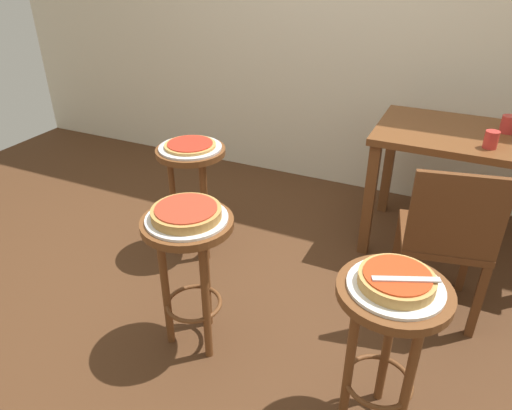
{
  "coord_description": "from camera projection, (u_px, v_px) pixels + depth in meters",
  "views": [
    {
      "loc": [
        0.86,
        -1.75,
        1.69
      ],
      "look_at": [
        0.04,
        -0.0,
        0.61
      ],
      "focal_mm": 33.01,
      "sensor_mm": 36.0,
      "label": 1
    }
  ],
  "objects": [
    {
      "name": "ground_plane",
      "position": [
        250.0,
        302.0,
        2.52
      ],
      "size": [
        6.0,
        6.0,
        0.0
      ],
      "primitive_type": "plane",
      "color": "#4C2D19"
    },
    {
      "name": "stool_middle",
      "position": [
        190.0,
        254.0,
        2.04
      ],
      "size": [
        0.39,
        0.39,
        0.68
      ],
      "color": "brown",
      "rests_on": "ground_plane"
    },
    {
      "name": "serving_plate_middle",
      "position": [
        187.0,
        218.0,
        1.96
      ],
      "size": [
        0.35,
        0.35,
        0.01
      ],
      "primitive_type": "cylinder",
      "color": "silver",
      "rests_on": "stool_middle"
    },
    {
      "name": "serving_plate_leftside",
      "position": [
        190.0,
        148.0,
        2.63
      ],
      "size": [
        0.35,
        0.35,
        0.01
      ],
      "primitive_type": "cylinder",
      "color": "silver",
      "rests_on": "stool_leftside"
    },
    {
      "name": "pizza_leftside",
      "position": [
        190.0,
        145.0,
        2.62
      ],
      "size": [
        0.29,
        0.29,
        0.02
      ],
      "color": "tan",
      "rests_on": "serving_plate_leftside"
    },
    {
      "name": "cup_far_edge",
      "position": [
        508.0,
        124.0,
        2.61
      ],
      "size": [
        0.08,
        0.08,
        0.1
      ],
      "primitive_type": "cylinder",
      "color": "red",
      "rests_on": "dining_table"
    },
    {
      "name": "pizza_middle",
      "position": [
        186.0,
        213.0,
        1.94
      ],
      "size": [
        0.29,
        0.29,
        0.05
      ],
      "color": "#B78442",
      "rests_on": "serving_plate_middle"
    },
    {
      "name": "stool_leftside",
      "position": [
        192.0,
        176.0,
        2.72
      ],
      "size": [
        0.39,
        0.39,
        0.68
      ],
      "color": "brown",
      "rests_on": "ground_plane"
    },
    {
      "name": "stool_foreground",
      "position": [
        388.0,
        327.0,
        1.66
      ],
      "size": [
        0.39,
        0.39,
        0.68
      ],
      "color": "brown",
      "rests_on": "ground_plane"
    },
    {
      "name": "wooden_chair",
      "position": [
        446.0,
        238.0,
        2.22
      ],
      "size": [
        0.47,
        0.47,
        0.85
      ],
      "color": "#5B3319",
      "rests_on": "ground_plane"
    },
    {
      "name": "pizza_server_knife",
      "position": [
        406.0,
        279.0,
        1.52
      ],
      "size": [
        0.21,
        0.11,
        0.01
      ],
      "primitive_type": "cube",
      "rotation": [
        0.0,
        0.0,
        0.4
      ],
      "color": "silver",
      "rests_on": "pizza_foreground"
    },
    {
      "name": "dining_table",
      "position": [
        473.0,
        153.0,
        2.68
      ],
      "size": [
        1.09,
        0.68,
        0.75
      ],
      "color": "brown",
      "rests_on": "ground_plane"
    },
    {
      "name": "cup_near_edge",
      "position": [
        491.0,
        140.0,
        2.42
      ],
      "size": [
        0.07,
        0.07,
        0.09
      ],
      "primitive_type": "cylinder",
      "color": "red",
      "rests_on": "dining_table"
    },
    {
      "name": "pizza_foreground",
      "position": [
        397.0,
        280.0,
        1.56
      ],
      "size": [
        0.26,
        0.26,
        0.05
      ],
      "color": "tan",
      "rests_on": "serving_plate_foreground"
    },
    {
      "name": "serving_plate_foreground",
      "position": [
        395.0,
        286.0,
        1.57
      ],
      "size": [
        0.32,
        0.32,
        0.01
      ],
      "primitive_type": "cylinder",
      "color": "white",
      "rests_on": "stool_foreground"
    }
  ]
}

